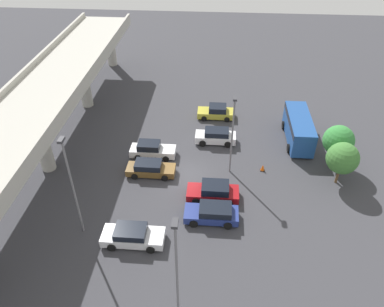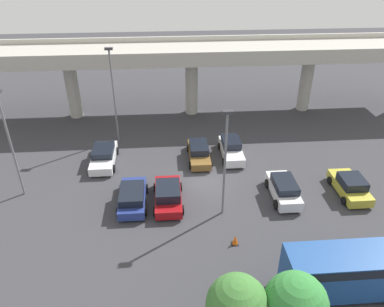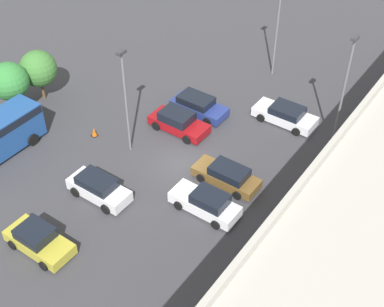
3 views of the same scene
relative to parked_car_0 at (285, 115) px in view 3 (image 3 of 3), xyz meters
name	(u,v)px [view 3 (image 3 of 3)]	position (x,y,z in m)	size (l,w,h in m)	color
ground_plane	(182,163)	(8.50, -3.64, -0.68)	(109.45, 109.45, 0.00)	#38383D
parked_car_0	(285,115)	(0.00, 0.00, 0.00)	(2.18, 4.87, 1.44)	silver
parked_car_1	(198,106)	(2.87, -6.14, 0.02)	(2.16, 4.50, 1.44)	navy
parked_car_2	(178,122)	(5.51, -6.15, 0.05)	(2.20, 4.61, 1.55)	maroon
parked_car_3	(227,176)	(8.39, 0.02, -0.01)	(1.99, 4.65, 1.41)	brown
parked_car_4	(206,203)	(11.35, 0.33, 0.04)	(1.97, 4.60, 1.58)	silver
parked_car_5	(99,188)	(14.29, -6.13, 0.08)	(1.98, 4.33, 1.57)	silver
parked_car_6	(38,240)	(19.56, -6.05, 0.02)	(2.14, 4.32, 1.54)	gold
lamp_post_near_aisle	(125,95)	(9.40, -7.62, 4.04)	(0.70, 0.35, 8.07)	slate
lamp_post_mid_lot	(344,88)	(0.86, 4.28, 4.53)	(0.70, 0.35, 9.01)	slate
lamp_post_by_overpass	(278,21)	(-5.65, -4.18, 4.30)	(0.70, 0.35, 8.56)	slate
tree_front_left	(38,69)	(8.50, -17.59, 2.15)	(2.93, 2.93, 4.30)	brown
tree_front_centre	(9,81)	(11.15, -17.82, 2.27)	(2.97, 2.97, 4.45)	brown
traffic_cone	(94,132)	(9.76, -10.84, -0.35)	(0.44, 0.44, 0.70)	black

